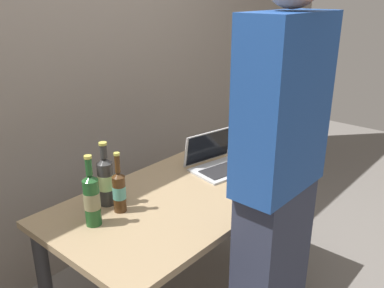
{
  "coord_description": "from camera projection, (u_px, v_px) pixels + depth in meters",
  "views": [
    {
      "loc": [
        -1.42,
        -1.26,
        1.72
      ],
      "look_at": [
        0.04,
        0.0,
        0.99
      ],
      "focal_mm": 38.13,
      "sensor_mm": 36.0,
      "label": 1
    }
  ],
  "objects": [
    {
      "name": "desk",
      "position": [
        187.0,
        209.0,
        2.16
      ],
      "size": [
        1.45,
        0.77,
        0.74
      ],
      "color": "#9E8460",
      "rests_on": "ground"
    },
    {
      "name": "person_figure",
      "position": [
        277.0,
        188.0,
        1.64
      ],
      "size": [
        0.43,
        0.27,
        1.89
      ],
      "color": "#2D3347",
      "rests_on": "ground"
    },
    {
      "name": "beer_bottle_green",
      "position": [
        106.0,
        180.0,
        1.95
      ],
      "size": [
        0.08,
        0.08,
        0.32
      ],
      "color": "#333333",
      "rests_on": "desk"
    },
    {
      "name": "beer_bottle_amber",
      "position": [
        119.0,
        190.0,
        1.89
      ],
      "size": [
        0.06,
        0.06,
        0.3
      ],
      "color": "#472B14",
      "rests_on": "desk"
    },
    {
      "name": "beer_bottle_dark",
      "position": [
        92.0,
        198.0,
        1.78
      ],
      "size": [
        0.07,
        0.07,
        0.33
      ],
      "color": "#1E5123",
      "rests_on": "desk"
    },
    {
      "name": "laptop",
      "position": [
        218.0,
        161.0,
        2.38
      ],
      "size": [
        0.4,
        0.34,
        0.2
      ],
      "color": "#B7BABC",
      "rests_on": "desk"
    },
    {
      "name": "back_wall",
      "position": [
        78.0,
        64.0,
        2.45
      ],
      "size": [
        6.0,
        0.1,
        2.6
      ],
      "primitive_type": "cube",
      "color": "gray",
      "rests_on": "ground"
    }
  ]
}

